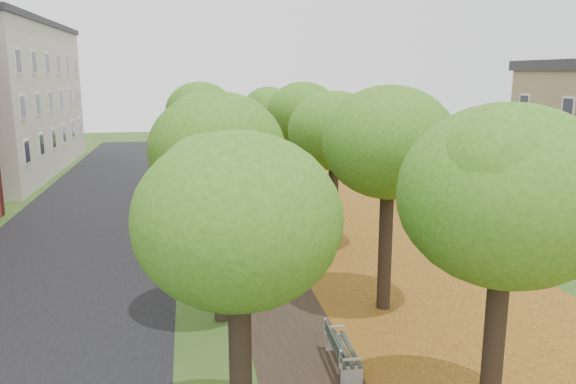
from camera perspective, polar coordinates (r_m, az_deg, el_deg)
name	(u,v)px	position (r m, az deg, el deg)	size (l,w,h in m)	color
street_asphalt	(83,239)	(25.31, -20.14, -4.48)	(8.00, 70.00, 0.01)	black
footpath	(259,230)	(25.07, -2.99, -3.90)	(3.20, 70.00, 0.01)	black
leaf_verge	(366,225)	(26.14, 7.97, -3.33)	(7.50, 70.00, 0.01)	#A8741F
parking_lot	(522,212)	(30.65, 22.67, -1.88)	(9.00, 16.00, 0.01)	black
tree_row_west	(206,128)	(24.05, -8.35, 6.47)	(3.59, 33.59, 6.17)	black
tree_row_east	(317,126)	(24.68, 2.94, 6.72)	(3.59, 33.59, 6.17)	black
bench	(341,350)	(13.85, 5.37, -15.65)	(0.59, 1.83, 0.85)	#242D27
car_silver	(533,219)	(26.56, 23.65, -2.55)	(1.55, 3.85, 1.31)	silver
car_red	(519,218)	(26.22, 22.41, -2.46)	(1.54, 4.42, 1.46)	maroon
car_grey	(477,194)	(30.50, 18.62, -0.21)	(2.09, 5.13, 1.49)	#303035
car_white	(451,188)	(31.62, 16.27, 0.40)	(2.56, 5.54, 1.54)	silver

